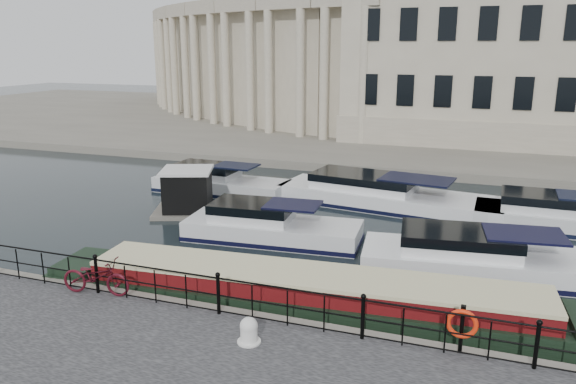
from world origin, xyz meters
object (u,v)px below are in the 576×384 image
Objects in this scene: bicycle at (96,277)px; life_ring_post at (462,324)px; narrowboat at (310,299)px; mooring_bollard at (249,331)px; harbour_hut at (188,193)px.

life_ring_post is at bearing -96.73° from bicycle.
life_ring_post is 0.07× the size of narrowboat.
mooring_bollard is 0.18× the size of harbour_hut.
mooring_bollard is at bearing -108.75° from bicycle.
life_ring_post is at bearing 13.80° from mooring_bollard.
mooring_bollard is 0.55× the size of life_ring_post.
life_ring_post is 4.90m from narrowboat.
harbour_hut reaches higher than life_ring_post.
harbour_hut is at bearing 6.63° from bicycle.
harbour_hut is (-2.51, 9.84, -0.15)m from bicycle.
mooring_bollard is 0.04× the size of narrowboat.
narrowboat is at bearing 155.66° from life_ring_post.
life_ring_post reaches higher than narrowboat.
bicycle is at bearing -96.43° from harbour_hut.
bicycle is 10.15m from harbour_hut.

